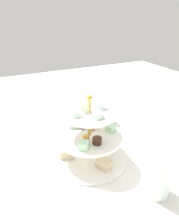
% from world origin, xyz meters
% --- Properties ---
extents(ground_plane, '(2.40, 2.40, 0.00)m').
position_xyz_m(ground_plane, '(0.00, 0.00, 0.00)').
color(ground_plane, silver).
extents(tiered_serving_stand, '(0.27, 0.27, 0.25)m').
position_xyz_m(tiered_serving_stand, '(0.00, -0.00, 0.08)').
color(tiered_serving_stand, white).
rests_on(tiered_serving_stand, ground_plane).
extents(water_glass_tall_right, '(0.07, 0.07, 0.12)m').
position_xyz_m(water_glass_tall_right, '(-0.23, -0.11, 0.06)').
color(water_glass_tall_right, silver).
rests_on(water_glass_tall_right, ground_plane).
extents(water_glass_short_left, '(0.06, 0.06, 0.07)m').
position_xyz_m(water_glass_short_left, '(0.25, -0.07, 0.04)').
color(water_glass_short_left, silver).
rests_on(water_glass_short_left, ground_plane).
extents(teacup_with_saucer, '(0.09, 0.09, 0.05)m').
position_xyz_m(teacup_with_saucer, '(0.18, -0.19, 0.02)').
color(teacup_with_saucer, white).
rests_on(teacup_with_saucer, ground_plane).
extents(butter_knife_right, '(0.17, 0.02, 0.00)m').
position_xyz_m(butter_knife_right, '(-0.01, -0.30, 0.00)').
color(butter_knife_right, silver).
rests_on(butter_knife_right, ground_plane).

